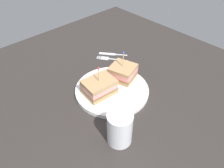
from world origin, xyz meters
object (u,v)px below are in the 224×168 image
fork (108,58)px  sandwich_half_front (99,87)px  sandwich_half_back (123,72)px  drink_glass (120,130)px  plate (112,90)px  knife (112,54)px

fork → sandwich_half_front: bearing=129.9°
sandwich_half_back → drink_glass: 25.06cm
plate → fork: size_ratio=2.20×
knife → fork: bearing=115.4°
drink_glass → knife: drink_glass is taller
drink_glass → knife: (32.38, -27.57, -3.99)cm
knife → sandwich_half_back: bearing=149.3°
fork → knife: bearing=-64.6°
plate → sandwich_half_front: size_ratio=2.34×
sandwich_half_front → knife: 25.81cm
fork → knife: (1.55, -3.27, 0.00)cm
sandwich_half_back → drink_glass: bearing=132.7°
sandwich_half_back → fork: (13.84, -5.88, -3.71)cm
sandwich_half_front → fork: (14.13, -16.88, -3.74)cm
sandwich_half_front → knife: bearing=-52.1°
sandwich_half_back → drink_glass: sandwich_half_back is taller
plate → fork: 19.89cm
sandwich_half_front → sandwich_half_back: bearing=-88.5°
sandwich_half_back → fork: bearing=-23.0°
sandwich_half_back → drink_glass: size_ratio=1.12×
knife → plate: bearing=137.1°
sandwich_half_front → sandwich_half_back: (0.30, -11.00, -0.03)cm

